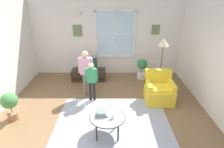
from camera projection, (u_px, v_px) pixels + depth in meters
name	position (u px, v px, depth m)	size (l,w,h in m)	color
ground_plane	(104.00, 123.00, 4.41)	(6.01, 6.68, 0.02)	brown
back_wall	(107.00, 36.00, 6.65)	(5.41, 0.17, 2.88)	silver
area_rug	(113.00, 122.00, 4.44)	(2.73, 2.09, 0.01)	#999EAD
tv_stand	(89.00, 75.00, 6.54)	(1.18, 0.47, 0.39)	#2D2319
television	(89.00, 64.00, 6.37)	(0.61, 0.08, 0.42)	#4C4C4C
armchair	(159.00, 91.00, 5.21)	(0.76, 0.74, 0.87)	yellow
coffee_table	(108.00, 118.00, 3.91)	(0.78, 0.78, 0.46)	#99B2B7
book_stack	(102.00, 113.00, 3.93)	(0.26, 0.19, 0.10)	#9BA287
cup	(113.00, 116.00, 3.83)	(0.07, 0.07, 0.11)	white
remote_near_books	(107.00, 115.00, 3.92)	(0.04, 0.14, 0.02)	black
person_pink_shirt	(86.00, 69.00, 5.26)	(0.42, 0.19, 1.41)	#726656
person_green_shirt	(92.00, 78.00, 5.06)	(0.35, 0.16, 1.16)	black
potted_plant_by_window	(142.00, 68.00, 6.55)	(0.35, 0.35, 0.74)	silver
potted_plant_corner	(11.00, 103.00, 4.38)	(0.39, 0.39, 0.73)	#9E6B4C
floor_lamp	(164.00, 48.00, 5.29)	(0.32, 0.32, 1.70)	black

